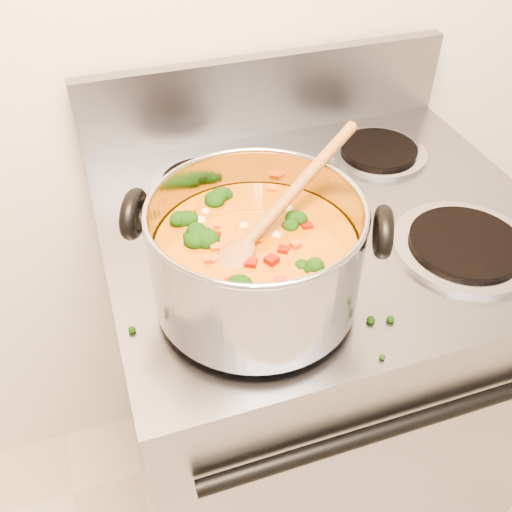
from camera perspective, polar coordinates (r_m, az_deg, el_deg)
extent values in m
cube|color=gray|center=(1.31, 5.25, -12.12)|extent=(0.74, 0.64, 0.92)
cube|color=gray|center=(1.17, 1.13, 15.85)|extent=(0.74, 0.03, 0.16)
cylinder|color=black|center=(0.87, 15.43, -15.67)|extent=(0.63, 0.02, 0.02)
cylinder|color=#A5A5AD|center=(0.82, -0.29, -4.06)|extent=(0.22, 0.22, 0.01)
cylinder|color=black|center=(0.81, -0.30, -3.67)|extent=(0.18, 0.18, 0.01)
cylinder|color=#A5A5AD|center=(0.96, 20.14, 0.92)|extent=(0.22, 0.22, 0.01)
cylinder|color=black|center=(0.95, 20.25, 1.28)|extent=(0.18, 0.18, 0.01)
cylinder|color=#A5A5AD|center=(1.04, -5.35, 7.07)|extent=(0.19, 0.19, 0.01)
cylinder|color=black|center=(1.03, -5.38, 7.43)|extent=(0.15, 0.15, 0.01)
cylinder|color=#A5A5AD|center=(1.15, 12.14, 10.07)|extent=(0.19, 0.19, 0.01)
cylinder|color=black|center=(1.15, 12.19, 10.41)|extent=(0.15, 0.15, 0.01)
cylinder|color=#A4A4AB|center=(0.75, 0.00, 0.18)|extent=(0.28, 0.28, 0.15)
torus|color=#A4A4AB|center=(0.70, 0.00, 4.76)|extent=(0.28, 0.28, 0.01)
cylinder|color=#9F5A0E|center=(0.77, 0.00, -1.27)|extent=(0.26, 0.26, 0.10)
torus|color=black|center=(0.75, -12.12, 4.14)|extent=(0.05, 0.08, 0.08)
torus|color=black|center=(0.72, 12.57, 2.38)|extent=(0.05, 0.08, 0.08)
ellipsoid|color=black|center=(0.74, -9.05, 0.92)|extent=(0.04, 0.04, 0.03)
ellipsoid|color=black|center=(0.69, 3.31, -2.14)|extent=(0.04, 0.04, 0.03)
ellipsoid|color=black|center=(0.65, -1.69, -4.93)|extent=(0.04, 0.04, 0.03)
ellipsoid|color=black|center=(0.81, -3.11, 5.90)|extent=(0.04, 0.04, 0.03)
ellipsoid|color=black|center=(0.76, -4.72, 2.79)|extent=(0.04, 0.04, 0.03)
ellipsoid|color=black|center=(0.79, 4.65, 4.79)|extent=(0.04, 0.04, 0.03)
ellipsoid|color=black|center=(0.70, -6.80, -1.57)|extent=(0.04, 0.04, 0.03)
ellipsoid|color=black|center=(0.81, 0.44, 6.07)|extent=(0.04, 0.04, 0.03)
ellipsoid|color=maroon|center=(0.77, -3.50, 3.59)|extent=(0.01, 0.01, 0.01)
ellipsoid|color=maroon|center=(0.74, 3.98, 1.36)|extent=(0.01, 0.01, 0.01)
ellipsoid|color=maroon|center=(0.69, 6.83, -2.26)|extent=(0.01, 0.01, 0.01)
ellipsoid|color=maroon|center=(0.70, -7.74, -1.59)|extent=(0.01, 0.01, 0.01)
ellipsoid|color=maroon|center=(0.80, -0.95, 5.29)|extent=(0.01, 0.01, 0.01)
ellipsoid|color=maroon|center=(0.74, -1.70, 1.48)|extent=(0.01, 0.01, 0.01)
ellipsoid|color=maroon|center=(0.82, 4.29, 6.12)|extent=(0.01, 0.01, 0.01)
ellipsoid|color=maroon|center=(0.79, -7.62, 4.11)|extent=(0.01, 0.01, 0.01)
ellipsoid|color=maroon|center=(0.71, -2.45, 0.02)|extent=(0.01, 0.01, 0.01)
ellipsoid|color=maroon|center=(0.73, 1.55, 0.89)|extent=(0.01, 0.01, 0.01)
ellipsoid|color=#D04C0B|center=(0.76, -8.72, 2.72)|extent=(0.01, 0.01, 0.01)
ellipsoid|color=#D04C0B|center=(0.79, 3.51, 4.58)|extent=(0.01, 0.01, 0.01)
ellipsoid|color=#D04C0B|center=(0.76, 8.39, 2.59)|extent=(0.01, 0.01, 0.01)
ellipsoid|color=#D04C0B|center=(0.66, -1.73, -4.81)|extent=(0.01, 0.01, 0.01)
ellipsoid|color=#D04C0B|center=(0.76, -1.11, 2.77)|extent=(0.01, 0.01, 0.01)
ellipsoid|color=#D04C0B|center=(0.70, 6.86, -1.18)|extent=(0.01, 0.01, 0.01)
ellipsoid|color=#D04C0B|center=(0.66, -2.25, -4.44)|extent=(0.01, 0.01, 0.01)
ellipsoid|color=#D04C0B|center=(0.79, 2.48, 4.87)|extent=(0.01, 0.01, 0.01)
ellipsoid|color=#D04C0B|center=(0.77, -4.49, 3.27)|extent=(0.01, 0.01, 0.01)
ellipsoid|color=#D04C0B|center=(0.72, 5.32, -0.09)|extent=(0.01, 0.01, 0.01)
ellipsoid|color=#D04C0B|center=(0.82, 1.30, 6.34)|extent=(0.01, 0.01, 0.01)
ellipsoid|color=#D04C0B|center=(0.72, 8.73, -0.50)|extent=(0.01, 0.01, 0.01)
ellipsoid|color=tan|center=(0.66, -2.80, -4.52)|extent=(0.02, 0.02, 0.01)
ellipsoid|color=tan|center=(0.74, 5.15, 1.33)|extent=(0.02, 0.02, 0.01)
ellipsoid|color=tan|center=(0.79, 6.90, 4.25)|extent=(0.02, 0.02, 0.01)
ellipsoid|color=tan|center=(0.68, 1.13, -2.98)|extent=(0.02, 0.02, 0.01)
ellipsoid|color=tan|center=(0.77, -6.17, 3.27)|extent=(0.02, 0.02, 0.01)
ellipsoid|color=tan|center=(0.70, -0.37, -0.81)|extent=(0.02, 0.02, 0.01)
ellipsoid|color=brown|center=(0.71, -2.39, -0.37)|extent=(0.09, 0.08, 0.04)
cylinder|color=brown|center=(0.76, 4.01, 6.71)|extent=(0.23, 0.14, 0.10)
ellipsoid|color=black|center=(0.71, -0.73, -13.65)|extent=(0.01, 0.01, 0.01)
ellipsoid|color=black|center=(0.97, -0.02, 4.62)|extent=(0.01, 0.01, 0.01)
ellipsoid|color=black|center=(0.80, 12.60, -6.61)|extent=(0.01, 0.01, 0.01)
ellipsoid|color=black|center=(0.76, 10.30, -9.44)|extent=(0.01, 0.01, 0.01)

